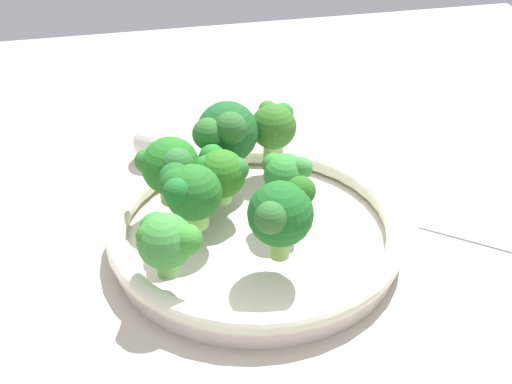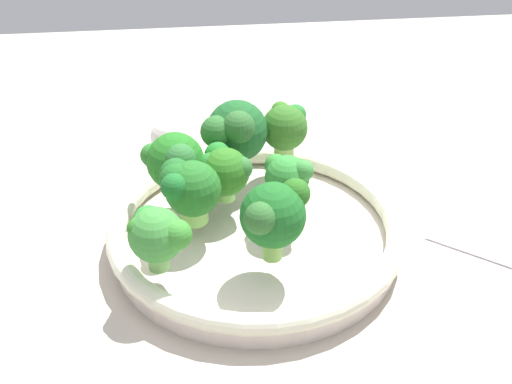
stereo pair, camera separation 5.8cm
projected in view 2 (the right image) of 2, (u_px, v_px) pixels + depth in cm
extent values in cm
cube|color=#B5AB9C|center=(275.00, 247.00, 68.82)|extent=(130.00, 130.00, 2.50)
cylinder|color=silver|center=(256.00, 239.00, 66.53)|extent=(28.39, 28.39, 1.58)
torus|color=#E8E5C5|center=(256.00, 225.00, 65.56)|extent=(29.57, 29.57, 1.93)
cylinder|color=#7BB44F|center=(272.00, 245.00, 59.10)|extent=(1.82, 1.82, 2.75)
sphere|color=#1B6021|center=(273.00, 215.00, 57.29)|extent=(5.88, 5.88, 5.88)
sphere|color=#26651C|center=(295.00, 193.00, 57.68)|extent=(2.73, 2.73, 2.73)
sphere|color=#2D632A|center=(260.00, 218.00, 55.00)|extent=(2.84, 2.84, 2.84)
cylinder|color=#8FC65A|center=(286.00, 201.00, 65.04)|extent=(1.83, 1.83, 2.67)
sphere|color=#318734|center=(287.00, 177.00, 63.52)|extent=(4.37, 4.37, 4.37)
sphere|color=#2F8826|center=(293.00, 168.00, 64.34)|extent=(1.80, 1.80, 1.80)
sphere|color=#388839|center=(303.00, 171.00, 62.54)|extent=(2.17, 2.17, 2.17)
sphere|color=#328531|center=(280.00, 165.00, 64.11)|extent=(2.26, 2.26, 2.26)
cylinder|color=#95C05F|center=(177.00, 186.00, 67.72)|extent=(2.63, 2.63, 2.18)
sphere|color=#216E1F|center=(175.00, 161.00, 66.07)|extent=(5.89, 5.89, 5.89)
sphere|color=#287027|center=(152.00, 155.00, 66.14)|extent=(2.44, 2.44, 2.44)
sphere|color=#2B6B2F|center=(180.00, 160.00, 64.07)|extent=(3.23, 3.23, 3.23)
cylinder|color=#91C771|center=(238.00, 158.00, 72.33)|extent=(2.14, 2.14, 2.40)
sphere|color=#1B5724|center=(237.00, 131.00, 70.48)|extent=(6.64, 6.64, 6.64)
sphere|color=#2C612B|center=(238.00, 127.00, 68.08)|extent=(3.53, 3.53, 3.53)
sphere|color=#2B662A|center=(217.00, 132.00, 68.41)|extent=(3.43, 3.43, 3.43)
cylinder|color=#8AC861|center=(226.00, 192.00, 67.37)|extent=(1.92, 1.92, 1.61)
sphere|color=#2C6F1F|center=(225.00, 172.00, 66.04)|extent=(4.94, 4.94, 4.94)
sphere|color=#236E27|center=(210.00, 166.00, 65.95)|extent=(2.72, 2.72, 2.72)
sphere|color=#2F6E31|center=(241.00, 168.00, 65.65)|extent=(2.45, 2.45, 2.45)
sphere|color=#217627|center=(218.00, 155.00, 67.21)|extent=(2.79, 2.79, 2.79)
cylinder|color=#76B75E|center=(159.00, 258.00, 58.11)|extent=(1.93, 1.93, 2.00)
sphere|color=#3B8A38|center=(156.00, 235.00, 56.68)|extent=(4.94, 4.94, 4.94)
sphere|color=#2E8933|center=(149.00, 221.00, 57.35)|extent=(2.81, 2.81, 2.81)
sphere|color=#37882E|center=(177.00, 235.00, 55.83)|extent=(2.70, 2.70, 2.70)
sphere|color=#327A27|center=(139.00, 228.00, 56.05)|extent=(2.04, 2.04, 2.04)
cylinder|color=#85C158|center=(194.00, 212.00, 64.02)|extent=(2.70, 2.70, 1.97)
sphere|color=#236823|center=(193.00, 189.00, 62.51)|extent=(5.45, 5.45, 5.45)
sphere|color=#1F5F25|center=(176.00, 173.00, 62.76)|extent=(3.10, 3.10, 3.10)
sphere|color=#1C6727|center=(175.00, 187.00, 60.55)|extent=(2.60, 2.60, 2.60)
sphere|color=#1E6222|center=(176.00, 180.00, 61.80)|extent=(3.25, 3.25, 3.25)
cylinder|color=#95C562|center=(284.00, 151.00, 73.40)|extent=(2.22, 2.22, 2.59)
sphere|color=#306821|center=(285.00, 128.00, 71.79)|extent=(5.05, 5.05, 5.05)
sphere|color=#347122|center=(280.00, 110.00, 72.55)|extent=(2.06, 2.06, 2.06)
sphere|color=#25742D|center=(296.00, 115.00, 72.74)|extent=(2.33, 2.33, 2.33)
sphere|color=silver|center=(170.00, 137.00, 80.94)|extent=(4.90, 4.90, 4.90)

